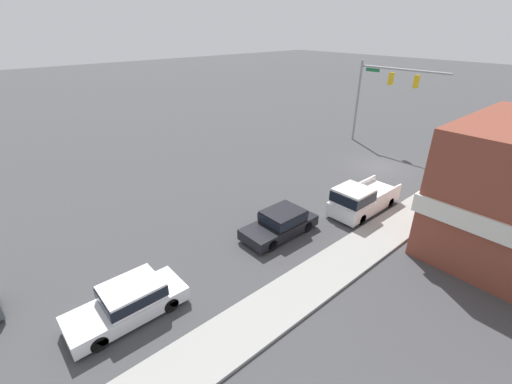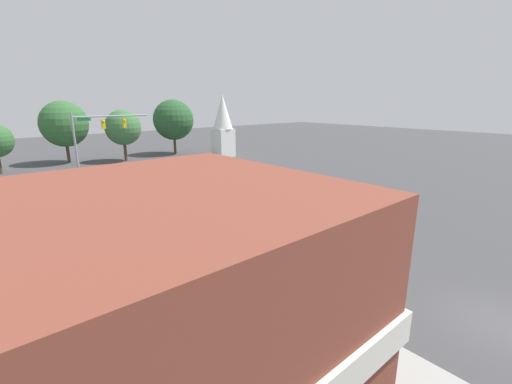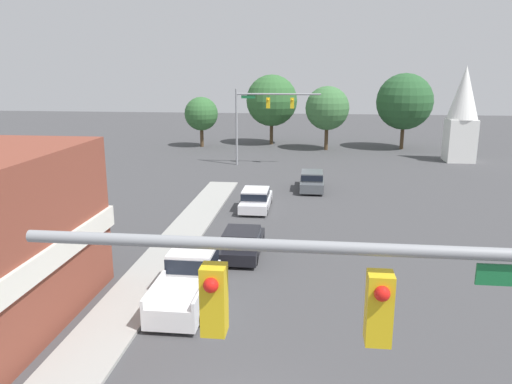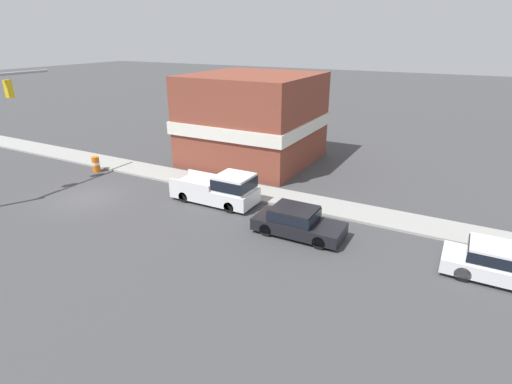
# 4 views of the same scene
# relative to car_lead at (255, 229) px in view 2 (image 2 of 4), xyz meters

# --- Properties ---
(ground_plane) EXTENTS (200.00, 200.00, 0.00)m
(ground_plane) POSITION_rel_car_lead_xyz_m (1.74, -13.36, -0.75)
(ground_plane) COLOR #424244
(far_signal_assembly) EXTENTS (8.51, 0.49, 7.70)m
(far_signal_assembly) POSITION_rel_car_lead_xyz_m (-1.59, 25.38, 4.88)
(far_signal_assembly) COLOR gray
(far_signal_assembly) RESTS_ON ground
(car_lead) EXTENTS (1.95, 4.53, 1.43)m
(car_lead) POSITION_rel_car_lead_xyz_m (0.00, 0.00, 0.00)
(car_lead) COLOR black
(car_lead) RESTS_ON ground
(car_oncoming) EXTENTS (1.86, 4.87, 1.55)m
(car_oncoming) POSITION_rel_car_lead_xyz_m (3.59, 15.25, 0.06)
(car_oncoming) COLOR black
(car_oncoming) RESTS_ON ground
(car_second_ahead) EXTENTS (1.92, 4.71, 1.48)m
(car_second_ahead) POSITION_rel_car_lead_xyz_m (-0.30, 8.95, 0.03)
(car_second_ahead) COLOR black
(car_second_ahead) RESTS_ON ground
(pickup_truck_parked) EXTENTS (2.04, 5.23, 1.94)m
(pickup_truck_parked) POSITION_rel_car_lead_xyz_m (-1.54, -5.48, 0.20)
(pickup_truck_parked) COLOR black
(pickup_truck_parked) RESTS_ON ground
(corner_brick_building) EXTENTS (9.49, 9.30, 6.71)m
(corner_brick_building) POSITION_rel_car_lead_xyz_m (-10.25, -8.10, 2.57)
(corner_brick_building) COLOR brown
(corner_brick_building) RESTS_ON ground
(church_steeple) EXTENTS (3.16, 3.16, 9.99)m
(church_steeple) POSITION_rel_car_lead_xyz_m (19.09, 30.08, 4.48)
(church_steeple) COLOR white
(church_steeple) RESTS_ON ground
(backdrop_tree_left_mid) EXTENTS (6.56, 6.56, 8.95)m
(backdrop_tree_left_mid) POSITION_rel_car_lead_xyz_m (-1.84, 40.13, 4.91)
(backdrop_tree_left_mid) COLOR #4C3823
(backdrop_tree_left_mid) RESTS_ON ground
(backdrop_tree_center) EXTENTS (5.24, 5.24, 7.66)m
(backdrop_tree_center) POSITION_rel_car_lead_xyz_m (5.19, 36.28, 4.28)
(backdrop_tree_center) COLOR #4C3823
(backdrop_tree_center) RESTS_ON ground
(backdrop_tree_right_mid) EXTENTS (6.77, 6.77, 9.17)m
(backdrop_tree_right_mid) POSITION_rel_car_lead_xyz_m (14.46, 38.02, 5.03)
(backdrop_tree_right_mid) COLOR #4C3823
(backdrop_tree_right_mid) RESTS_ON ground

